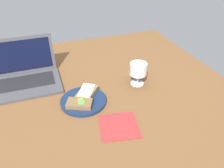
{
  "coord_description": "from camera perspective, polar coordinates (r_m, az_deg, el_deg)",
  "views": [
    {
      "loc": [
        -21.18,
        -82.37,
        66.64
      ],
      "look_at": [
        7.64,
        -0.38,
        8.0
      ],
      "focal_mm": 35.0,
      "sensor_mm": 36.0,
      "label": 1
    }
  ],
  "objects": [
    {
      "name": "laptop",
      "position": [
        1.22,
        -21.67,
        2.19
      ],
      "size": [
        33.7,
        28.42,
        20.82
      ],
      "color": "#4C4C51",
      "rests_on": "wooden_table"
    },
    {
      "name": "sandwich_with_cheese",
      "position": [
        1.04,
        -6.63,
        -2.02
      ],
      "size": [
        12.9,
        13.78,
        2.85
      ],
      "color": "#937047",
      "rests_on": "plate"
    },
    {
      "name": "sandwich_with_cucumber",
      "position": [
        0.98,
        -8.47,
        -5.06
      ],
      "size": [
        12.7,
        10.33,
        2.55
      ],
      "color": "brown",
      "rests_on": "plate"
    },
    {
      "name": "napkin",
      "position": [
        0.9,
        1.78,
        -10.9
      ],
      "size": [
        18.04,
        17.92,
        0.4
      ],
      "primitive_type": "cube",
      "rotation": [
        0.0,
        0.0,
        -0.18
      ],
      "color": "#B23333",
      "rests_on": "wooden_table"
    },
    {
      "name": "wooden_table",
      "position": [
        1.07,
        -3.94,
        -3.54
      ],
      "size": [
        140.0,
        140.0,
        3.0
      ],
      "primitive_type": "cube",
      "color": "brown",
      "rests_on": "ground"
    },
    {
      "name": "plate",
      "position": [
        1.02,
        -7.45,
        -4.4
      ],
      "size": [
        21.14,
        21.14,
        1.57
      ],
      "primitive_type": "cylinder",
      "color": "navy",
      "rests_on": "wooden_table"
    },
    {
      "name": "wine_glass",
      "position": [
        1.1,
        6.87,
        3.65
      ],
      "size": [
        8.7,
        8.7,
        11.93
      ],
      "color": "white",
      "rests_on": "wooden_table"
    }
  ]
}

